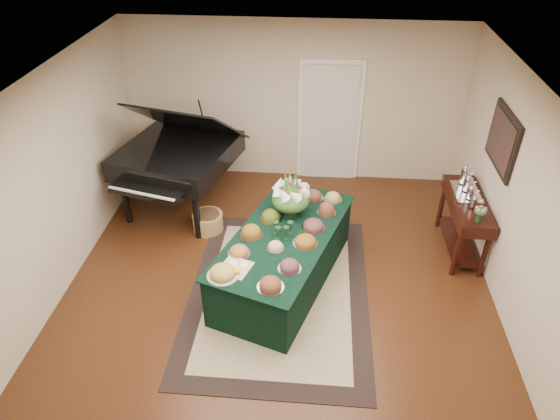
# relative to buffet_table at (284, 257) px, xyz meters

# --- Properties ---
(ground) EXTENTS (6.00, 6.00, 0.00)m
(ground) POSITION_rel_buffet_table_xyz_m (-0.06, -0.20, -0.38)
(ground) COLOR black
(ground) RESTS_ON ground
(area_rug) EXTENTS (2.28, 3.19, 0.01)m
(area_rug) POSITION_rel_buffet_table_xyz_m (-0.04, -0.26, -0.37)
(area_rug) COLOR black
(area_rug) RESTS_ON ground
(kitchen_doorway) EXTENTS (1.05, 0.07, 2.10)m
(kitchen_doorway) POSITION_rel_buffet_table_xyz_m (0.54, 2.77, 0.64)
(kitchen_doorway) COLOR white
(kitchen_doorway) RESTS_ON ground
(buffet_table) EXTENTS (1.83, 2.61, 0.75)m
(buffet_table) POSITION_rel_buffet_table_xyz_m (0.00, 0.00, 0.00)
(buffet_table) COLOR black
(buffet_table) RESTS_ON ground
(food_platters) EXTENTS (1.55, 2.31, 0.13)m
(food_platters) POSITION_rel_buffet_table_xyz_m (-0.01, 0.04, 0.42)
(food_platters) COLOR silver
(food_platters) RESTS_ON buffet_table
(cutting_board) EXTENTS (0.42, 0.42, 0.10)m
(cutting_board) POSITION_rel_buffet_table_xyz_m (-0.50, -0.68, 0.41)
(cutting_board) COLOR tan
(cutting_board) RESTS_ON buffet_table
(green_goblets) EXTENTS (0.25, 0.20, 0.18)m
(green_goblets) POSITION_rel_buffet_table_xyz_m (-0.02, -0.04, 0.46)
(green_goblets) COLOR #14331B
(green_goblets) RESTS_ON buffet_table
(floral_centerpiece) EXTENTS (0.52, 0.52, 0.52)m
(floral_centerpiece) POSITION_rel_buffet_table_xyz_m (0.05, 0.45, 0.68)
(floral_centerpiece) COLOR #14331B
(floral_centerpiece) RESTS_ON buffet_table
(grand_piano) EXTENTS (1.99, 2.13, 1.87)m
(grand_piano) POSITION_rel_buffet_table_xyz_m (-1.75, 1.59, 0.57)
(grand_piano) COLOR black
(grand_piano) RESTS_ON ground
(wicker_basket) EXTENTS (0.45, 0.45, 0.28)m
(wicker_basket) POSITION_rel_buffet_table_xyz_m (-1.23, 1.01, -0.24)
(wicker_basket) COLOR olive
(wicker_basket) RESTS_ON ground
(mahogany_sideboard) EXTENTS (0.45, 1.31, 0.86)m
(mahogany_sideboard) POSITION_rel_buffet_table_xyz_m (2.43, 0.85, 0.28)
(mahogany_sideboard) COLOR black
(mahogany_sideboard) RESTS_ON ground
(tea_service) EXTENTS (0.34, 0.74, 0.30)m
(tea_service) POSITION_rel_buffet_table_xyz_m (2.43, 1.00, 0.59)
(tea_service) COLOR silver
(tea_service) RESTS_ON mahogany_sideboard
(pink_bouquet) EXTENTS (0.17, 0.17, 0.22)m
(pink_bouquet) POSITION_rel_buffet_table_xyz_m (2.43, 0.35, 0.62)
(pink_bouquet) COLOR #14331B
(pink_bouquet) RESTS_ON mahogany_sideboard
(wall_painting) EXTENTS (0.05, 0.95, 0.75)m
(wall_painting) POSITION_rel_buffet_table_xyz_m (2.66, 0.85, 1.37)
(wall_painting) COLOR black
(wall_painting) RESTS_ON ground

